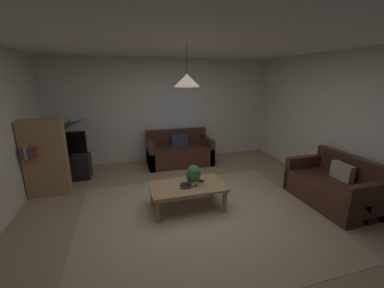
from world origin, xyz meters
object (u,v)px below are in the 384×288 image
book_on_table_2 (186,184)px  bookshelf_corner (45,158)px  remote_on_table_1 (193,184)px  tv_stand (68,168)px  book_on_table_1 (186,185)px  remote_on_table_0 (199,180)px  potted_plant_on_table (193,175)px  potted_palm_corner (64,146)px  couch_under_window (179,153)px  tv (64,144)px  book_on_table_0 (185,187)px  couch_right_side (333,188)px  pendant_lamp (187,80)px  coffee_table (187,188)px

book_on_table_2 → bookshelf_corner: (-2.25, 1.23, 0.23)m
remote_on_table_1 → tv_stand: size_ratio=0.18×
book_on_table_1 → remote_on_table_1: size_ratio=0.98×
remote_on_table_0 → potted_plant_on_table: size_ratio=0.49×
remote_on_table_0 → potted_palm_corner: (-2.47, 2.27, 0.19)m
couch_under_window → remote_on_table_1: couch_under_window is taller
tv → potted_palm_corner: size_ratio=0.65×
book_on_table_2 → potted_plant_on_table: 0.20m
book_on_table_0 → potted_plant_on_table: bearing=28.0°
book_on_table_0 → potted_palm_corner: 3.29m
couch_right_side → book_on_table_2: (-2.49, 0.44, 0.20)m
potted_plant_on_table → pendant_lamp: pendant_lamp is taller
couch_right_side → book_on_table_0: (-2.49, 0.44, 0.14)m
book_on_table_2 → bookshelf_corner: bookshelf_corner is taller
couch_right_side → book_on_table_1: bearing=-100.1°
remote_on_table_0 → potted_plant_on_table: bearing=172.6°
tv → pendant_lamp: size_ratio=1.41×
tv → bookshelf_corner: bookshelf_corner is taller
coffee_table → remote_on_table_0: size_ratio=7.46×
remote_on_table_1 → pendant_lamp: bearing=156.3°
potted_palm_corner → tv_stand: bearing=-76.2°
tv_stand → couch_right_side: bearing=-27.6°
book_on_table_0 → remote_on_table_0: size_ratio=0.97×
couch_under_window → coffee_table: couch_under_window is taller
book_on_table_2 → remote_on_table_1: size_ratio=0.88×
book_on_table_2 → remote_on_table_1: bearing=25.7°
coffee_table → remote_on_table_1: (0.09, -0.00, 0.07)m
coffee_table → potted_plant_on_table: potted_plant_on_table is taller
book_on_table_1 → potted_plant_on_table: bearing=27.8°
book_on_table_1 → tv: tv is taller
couch_under_window → pendant_lamp: pendant_lamp is taller
book_on_table_0 → tv: size_ratio=0.18×
couch_under_window → potted_plant_on_table: 2.16m
couch_right_side → book_on_table_0: 2.54m
potted_plant_on_table → tv: tv is taller
book_on_table_1 → remote_on_table_0: bearing=32.9°
couch_right_side → book_on_table_2: 2.53m
potted_palm_corner → pendant_lamp: size_ratio=2.16×
remote_on_table_1 → potted_plant_on_table: size_ratio=0.49×
remote_on_table_1 → potted_palm_corner: 3.34m
coffee_table → remote_on_table_0: remote_on_table_0 is taller
book_on_table_0 → pendant_lamp: (0.06, 0.08, 1.63)m
bookshelf_corner → remote_on_table_1: bearing=-25.8°
remote_on_table_0 → bookshelf_corner: (-2.53, 1.05, 0.29)m
book_on_table_1 → potted_palm_corner: bearing=131.9°
remote_on_table_1 → tv: (-2.21, 1.84, 0.35)m
couch_under_window → potted_palm_corner: bearing=174.6°
couch_right_side → potted_plant_on_table: (-2.34, 0.52, 0.30)m
remote_on_table_0 → remote_on_table_1: bearing=173.4°
book_on_table_2 → potted_plant_on_table: bearing=27.3°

